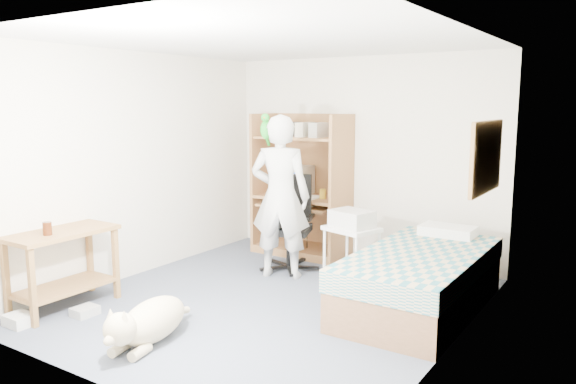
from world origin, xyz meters
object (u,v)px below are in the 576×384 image
object	(u,v)px
side_desk	(63,257)
printer_cart	(351,246)
computer_hutch	(303,191)
bed	(420,280)
person	(280,197)
office_chair	(290,236)
dog	(149,321)

from	to	relation	value
side_desk	printer_cart	distance (m)	2.90
computer_hutch	printer_cart	world-z (taller)	computer_hutch
bed	side_desk	size ratio (longest dim) A/B	2.02
side_desk	person	world-z (taller)	person
office_chair	dog	size ratio (longest dim) A/B	0.99
bed	person	bearing A→B (deg)	175.44
side_desk	bed	bearing A→B (deg)	32.50
bed	printer_cart	world-z (taller)	bed
bed	printer_cart	xyz separation A→B (m)	(-0.89, 0.32, 0.13)
person	dog	size ratio (longest dim) A/B	1.64
bed	dog	bearing A→B (deg)	-129.12
side_desk	office_chair	distance (m)	2.51
computer_hutch	side_desk	bearing A→B (deg)	-106.14
computer_hutch	dog	distance (m)	3.16
side_desk	computer_hutch	bearing A→B (deg)	73.86
printer_cart	bed	bearing A→B (deg)	-4.02
side_desk	dog	xyz separation A→B (m)	(1.27, -0.12, -0.31)
bed	side_desk	xyz separation A→B (m)	(-2.85, -1.82, 0.21)
bed	office_chair	distance (m)	1.81
person	printer_cart	distance (m)	0.95
office_chair	printer_cart	xyz separation A→B (m)	(0.86, -0.12, 0.03)
computer_hutch	printer_cart	xyz separation A→B (m)	(1.11, -0.80, -0.40)
office_chair	printer_cart	world-z (taller)	office_chair
office_chair	person	bearing A→B (deg)	-97.29
office_chair	dog	bearing A→B (deg)	-106.07
person	bed	bearing A→B (deg)	155.13
computer_hutch	bed	world-z (taller)	computer_hutch
side_desk	person	bearing A→B (deg)	59.11
office_chair	computer_hutch	bearing A→B (deg)	89.55
computer_hutch	printer_cart	size ratio (longest dim) A/B	2.87
person	printer_cart	size ratio (longest dim) A/B	2.89
office_chair	printer_cart	bearing A→B (deg)	-28.07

